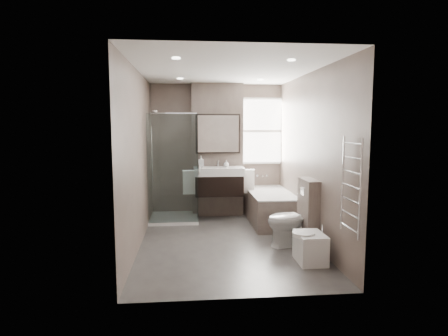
{
  "coord_description": "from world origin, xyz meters",
  "views": [
    {
      "loc": [
        -0.56,
        -5.59,
        1.81
      ],
      "look_at": [
        -0.02,
        0.15,
        1.14
      ],
      "focal_mm": 30.0,
      "sensor_mm": 36.0,
      "label": 1
    }
  ],
  "objects": [
    {
      "name": "bathtub",
      "position": [
        0.92,
        1.1,
        0.32
      ],
      "size": [
        0.75,
        1.6,
        0.57
      ],
      "color": "#64574F",
      "rests_on": "ground"
    },
    {
      "name": "vanity",
      "position": [
        0.0,
        1.43,
        0.74
      ],
      "size": [
        0.95,
        0.47,
        0.66
      ],
      "color": "black",
      "rests_on": "vanity_pier"
    },
    {
      "name": "towel_right",
      "position": [
        0.56,
        1.4,
        0.72
      ],
      "size": [
        0.24,
        0.06,
        0.44
      ],
      "primitive_type": "cube",
      "color": "white",
      "rests_on": "vanity_pier"
    },
    {
      "name": "towel_left",
      "position": [
        -0.56,
        1.4,
        0.72
      ],
      "size": [
        0.24,
        0.06,
        0.44
      ],
      "primitive_type": "cube",
      "color": "white",
      "rests_on": "vanity_pier"
    },
    {
      "name": "towel_radiator",
      "position": [
        1.25,
        -1.6,
        1.12
      ],
      "size": [
        0.03,
        0.49,
        1.1
      ],
      "color": "silver",
      "rests_on": "room"
    },
    {
      "name": "cistern_box",
      "position": [
        1.21,
        -0.25,
        0.5
      ],
      "size": [
        0.19,
        0.55,
        1.0
      ],
      "color": "#64574F",
      "rests_on": "ground"
    },
    {
      "name": "window",
      "position": [
        0.9,
        1.88,
        1.68
      ],
      "size": [
        0.98,
        0.06,
        1.33
      ],
      "color": "white",
      "rests_on": "room"
    },
    {
      "name": "soap_bottle_a",
      "position": [
        -0.33,
        1.49,
        1.11
      ],
      "size": [
        0.1,
        0.1,
        0.22
      ],
      "primitive_type": "imported",
      "color": "white",
      "rests_on": "vanity"
    },
    {
      "name": "room",
      "position": [
        0.0,
        0.0,
        1.3
      ],
      "size": [
        2.7,
        3.9,
        2.7
      ],
      "color": "#484542",
      "rests_on": "ground"
    },
    {
      "name": "toilet",
      "position": [
        0.97,
        -0.24,
        0.39
      ],
      "size": [
        0.85,
        0.62,
        0.78
      ],
      "primitive_type": "imported",
      "rotation": [
        0.0,
        0.0,
        -1.32
      ],
      "color": "white",
      "rests_on": "ground"
    },
    {
      "name": "shower_enclosure",
      "position": [
        -0.75,
        1.35,
        0.49
      ],
      "size": [
        0.9,
        0.9,
        2.0
      ],
      "color": "white",
      "rests_on": "ground"
    },
    {
      "name": "mirror_cabinet",
      "position": [
        0.0,
        1.61,
        1.63
      ],
      "size": [
        0.86,
        0.08,
        0.76
      ],
      "color": "black",
      "rests_on": "vanity_pier"
    },
    {
      "name": "bidet",
      "position": [
        1.01,
        -0.95,
        0.2
      ],
      "size": [
        0.42,
        0.48,
        0.5
      ],
      "color": "white",
      "rests_on": "ground"
    },
    {
      "name": "vanity_pier",
      "position": [
        0.0,
        1.77,
        1.3
      ],
      "size": [
        1.0,
        0.25,
        2.6
      ],
      "primitive_type": "cube",
      "color": "#64574F",
      "rests_on": "ground"
    },
    {
      "name": "soap_bottle_b",
      "position": [
        0.15,
        1.46,
        1.07
      ],
      "size": [
        0.1,
        0.1,
        0.13
      ],
      "primitive_type": "imported",
      "color": "white",
      "rests_on": "vanity"
    }
  ]
}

